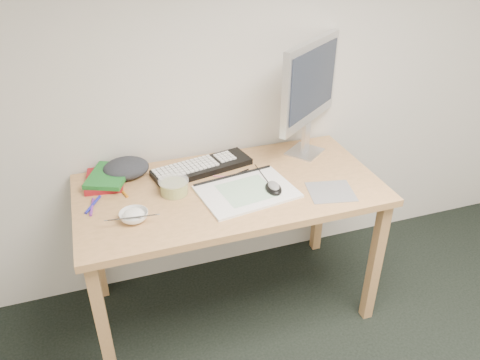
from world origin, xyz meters
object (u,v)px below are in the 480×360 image
object	(u,v)px
keyboard	(202,167)
rice_bowl	(134,216)
sketchpad	(247,192)
desk	(230,202)
monitor	(310,86)

from	to	relation	value
keyboard	rice_bowl	world-z (taller)	rice_bowl
rice_bowl	sketchpad	bearing A→B (deg)	5.66
sketchpad	rice_bowl	distance (m)	0.51
desk	keyboard	bearing A→B (deg)	112.55
keyboard	rice_bowl	size ratio (longest dim) A/B	4.10
sketchpad	monitor	distance (m)	0.62
monitor	rice_bowl	distance (m)	1.05
desk	rice_bowl	xyz separation A→B (m)	(-0.45, -0.12, 0.10)
desk	monitor	xyz separation A→B (m)	(0.48, 0.20, 0.45)
keyboard	rice_bowl	bearing A→B (deg)	-151.41
keyboard	monitor	size ratio (longest dim) A/B	0.84
desk	sketchpad	size ratio (longest dim) A/B	3.34
sketchpad	keyboard	world-z (taller)	keyboard
sketchpad	monitor	world-z (taller)	monitor
rice_bowl	desk	bearing A→B (deg)	15.25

